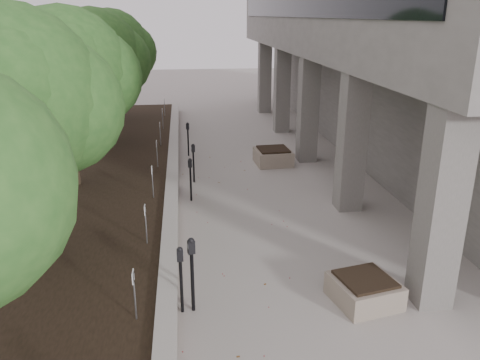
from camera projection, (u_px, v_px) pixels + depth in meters
ground at (272, 345)px, 8.43m from camera, size 90.00×90.00×0.00m
retaining_wall at (173, 175)px, 16.58m from camera, size 0.39×26.00×0.50m
planting_bed at (63, 180)px, 16.19m from camera, size 7.00×26.00×0.40m
crabapple_tree_2 at (14, 139)px, 9.68m from camera, size 4.60×4.00×5.44m
crabapple_tree_3 at (68, 98)px, 14.37m from camera, size 4.60×4.00×5.44m
crabapple_tree_4 at (95, 78)px, 19.06m from camera, size 4.60×4.00×5.44m
crabapple_tree_5 at (112, 65)px, 23.75m from camera, size 4.60×4.00×5.44m
parking_sign_2 at (135, 295)px, 8.34m from camera, size 0.04×0.22×0.96m
parking_sign_3 at (146, 224)px, 11.16m from camera, size 0.04×0.22×0.96m
parking_sign_4 at (153, 182)px, 13.97m from camera, size 0.04×0.22×0.96m
parking_sign_5 at (157, 154)px, 16.79m from camera, size 0.04×0.22×0.96m
parking_sign_6 at (160, 134)px, 19.60m from camera, size 0.04×0.22×0.96m
parking_sign_7 at (163, 119)px, 22.41m from camera, size 0.04×0.22×0.96m
parking_sign_8 at (164, 107)px, 25.23m from camera, size 0.04×0.22×0.96m
parking_meter_1 at (192, 275)px, 9.18m from camera, size 0.18×0.15×1.57m
parking_meter_2 at (181, 280)px, 9.16m from camera, size 0.14×0.11×1.41m
parking_meter_3 at (191, 180)px, 14.75m from camera, size 0.15×0.12×1.38m
parking_meter_4 at (194, 163)px, 16.40m from camera, size 0.15×0.12×1.37m
parking_meter_5 at (188, 139)px, 19.47m from camera, size 0.16×0.13×1.40m
planter_front at (364, 290)px, 9.63m from camera, size 1.41×1.41×0.55m
planter_back at (273, 156)px, 18.54m from camera, size 1.42×1.42×0.62m
berry_scatter at (235, 227)px, 13.10m from camera, size 3.30×14.10×0.02m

